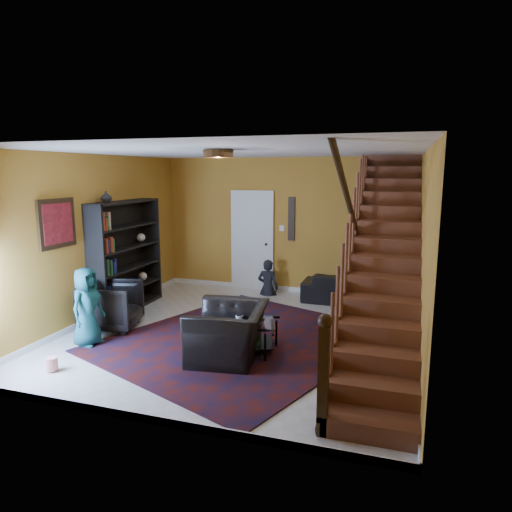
{
  "coord_description": "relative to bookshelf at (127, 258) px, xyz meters",
  "views": [
    {
      "loc": [
        2.32,
        -6.43,
        2.51
      ],
      "look_at": [
        0.13,
        0.4,
        1.18
      ],
      "focal_mm": 32.0,
      "sensor_mm": 36.0,
      "label": 1
    }
  ],
  "objects": [
    {
      "name": "floor",
      "position": [
        2.4,
        -0.6,
        -0.96
      ],
      "size": [
        5.5,
        5.5,
        0.0
      ],
      "primitive_type": "plane",
      "color": "beige",
      "rests_on": "ground"
    },
    {
      "name": "room",
      "position": [
        1.07,
        0.73,
        -0.91
      ],
      "size": [
        5.5,
        5.5,
        5.5
      ],
      "color": "#B28227",
      "rests_on": "ground"
    },
    {
      "name": "staircase",
      "position": [
        4.53,
        -0.6,
        0.43
      ],
      "size": [
        0.95,
        5.02,
        3.18
      ],
      "color": "brown",
      "rests_on": "floor"
    },
    {
      "name": "bookshelf",
      "position": [
        0.0,
        0.0,
        0.0
      ],
      "size": [
        0.35,
        1.8,
        2.0
      ],
      "color": "black",
      "rests_on": "floor"
    },
    {
      "name": "door",
      "position": [
        1.7,
        2.12,
        0.06
      ],
      "size": [
        0.82,
        0.05,
        2.05
      ],
      "primitive_type": "cube",
      "color": "silver",
      "rests_on": "floor"
    },
    {
      "name": "framed_picture",
      "position": [
        -0.17,
        -1.5,
        0.79
      ],
      "size": [
        0.04,
        0.74,
        0.74
      ],
      "primitive_type": "cube",
      "color": "maroon",
      "rests_on": "room"
    },
    {
      "name": "wall_hanging",
      "position": [
        2.55,
        2.13,
        0.59
      ],
      "size": [
        0.14,
        0.03,
        0.9
      ],
      "primitive_type": "cube",
      "color": "black",
      "rests_on": "room"
    },
    {
      "name": "ceiling_fixture",
      "position": [
        2.4,
        -1.4,
        1.78
      ],
      "size": [
        0.4,
        0.4,
        0.1
      ],
      "primitive_type": "cylinder",
      "color": "#3F2814",
      "rests_on": "room"
    },
    {
      "name": "rug",
      "position": [
        2.53,
        -0.88,
        -0.95
      ],
      "size": [
        4.49,
        4.76,
        0.02
      ],
      "primitive_type": "cube",
      "rotation": [
        0.0,
        0.0,
        -0.37
      ],
      "color": "#40100B",
      "rests_on": "floor"
    },
    {
      "name": "sofa",
      "position": [
        3.9,
        1.7,
        -0.68
      ],
      "size": [
        1.94,
        0.76,
        0.57
      ],
      "primitive_type": "imported",
      "rotation": [
        0.0,
        0.0,
        3.14
      ],
      "color": "black",
      "rests_on": "floor"
    },
    {
      "name": "armchair_left",
      "position": [
        0.35,
        -1.02,
        -0.58
      ],
      "size": [
        1.03,
        1.01,
        0.78
      ],
      "primitive_type": "imported",
      "rotation": [
        0.0,
        0.0,
        1.82
      ],
      "color": "black",
      "rests_on": "floor"
    },
    {
      "name": "armchair_right",
      "position": [
        2.58,
        -1.55,
        -0.6
      ],
      "size": [
        1.13,
        1.25,
        0.73
      ],
      "primitive_type": "imported",
      "rotation": [
        0.0,
        0.0,
        -1.43
      ],
      "color": "black",
      "rests_on": "floor"
    },
    {
      "name": "person_adult_a",
      "position": [
        2.17,
        1.75,
        -0.82
      ],
      "size": [
        0.44,
        0.3,
        1.19
      ],
      "primitive_type": "imported",
      "rotation": [
        0.0,
        0.0,
        3.11
      ],
      "color": "black",
      "rests_on": "sofa"
    },
    {
      "name": "person_adult_b",
      "position": [
        3.73,
        1.75,
        -0.73
      ],
      "size": [
        0.71,
        0.58,
        1.37
      ],
      "primitive_type": "imported",
      "rotation": [
        0.0,
        0.0,
        3.24
      ],
      "color": "black",
      "rests_on": "sofa"
    },
    {
      "name": "person_child",
      "position": [
        0.45,
        -1.74,
        -0.38
      ],
      "size": [
        0.4,
        0.59,
        1.17
      ],
      "primitive_type": "imported",
      "rotation": [
        0.0,
        0.0,
        1.52
      ],
      "color": "#195360",
      "rests_on": "armchair_left"
    },
    {
      "name": "coffee_table",
      "position": [
        2.58,
        -1.24,
        -0.73
      ],
      "size": [
        1.21,
        0.93,
        0.41
      ],
      "rotation": [
        0.0,
        0.0,
        0.32
      ],
      "color": "black",
      "rests_on": "floor"
    },
    {
      "name": "cup_a",
      "position": [
        2.57,
        -1.11,
        -0.51
      ],
      "size": [
        0.16,
        0.16,
        0.1
      ],
      "primitive_type": "imported",
      "rotation": [
        0.0,
        0.0,
        0.36
      ],
      "color": "#999999",
      "rests_on": "coffee_table"
    },
    {
      "name": "cup_b",
      "position": [
        2.61,
        -1.22,
        -0.51
      ],
      "size": [
        0.11,
        0.11,
        0.1
      ],
      "primitive_type": "imported",
      "rotation": [
        0.0,
        0.0,
        0.01
      ],
      "color": "#999999",
      "rests_on": "coffee_table"
    },
    {
      "name": "bowl",
      "position": [
        2.87,
        -1.2,
        -0.53
      ],
      "size": [
        0.25,
        0.25,
        0.05
      ],
      "primitive_type": "imported",
      "rotation": [
        0.0,
        0.0,
        0.14
      ],
      "color": "#999999",
      "rests_on": "coffee_table"
    },
    {
      "name": "vase",
      "position": [
        -0.0,
        -0.5,
        1.13
      ],
      "size": [
        0.18,
        0.18,
        0.19
      ],
      "primitive_type": "imported",
      "color": "#999999",
      "rests_on": "bookshelf"
    },
    {
      "name": "popcorn_bucket",
      "position": [
        0.59,
        -2.64,
        -0.86
      ],
      "size": [
        0.15,
        0.15,
        0.17
      ],
      "primitive_type": "cylinder",
      "rotation": [
        0.0,
        0.0,
        -0.02
      ],
      "color": "red",
      "rests_on": "rug"
    }
  ]
}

